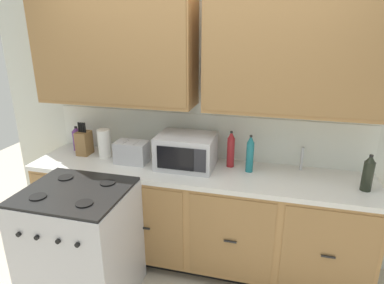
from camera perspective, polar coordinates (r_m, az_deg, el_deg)
ground_plane at (r=3.08m, az=-0.92°, el=-22.75°), size 8.00×8.00×0.00m
wall_unit at (r=2.80m, az=1.74°, el=11.01°), size 4.05×0.40×2.51m
counter_run at (r=3.03m, az=0.63°, el=-12.42°), size 2.88×0.64×0.92m
stove_range at (r=2.82m, az=-18.36°, el=-16.32°), size 0.76×0.68×0.95m
microwave at (r=2.82m, az=-1.01°, el=-1.57°), size 0.48×0.37×0.28m
toaster at (r=2.97m, az=-10.23°, el=-1.71°), size 0.28×0.18×0.19m
knife_block at (r=3.26m, az=-17.94°, el=-0.08°), size 0.11×0.14×0.31m
sink_faucet at (r=2.92m, az=18.23°, el=-2.72°), size 0.02×0.02×0.20m
paper_towel_roll at (r=3.14m, az=-14.73°, el=-0.21°), size 0.12×0.12×0.26m
bottle_red at (r=2.84m, az=6.63°, el=-1.27°), size 0.06×0.06×0.32m
bottle_violet at (r=3.40m, az=-19.02°, el=0.56°), size 0.08×0.08×0.24m
bottle_dark at (r=2.73m, az=27.84°, el=-4.74°), size 0.08×0.08×0.28m
bottle_teal at (r=2.76m, az=9.86°, el=-2.04°), size 0.06×0.06×0.32m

